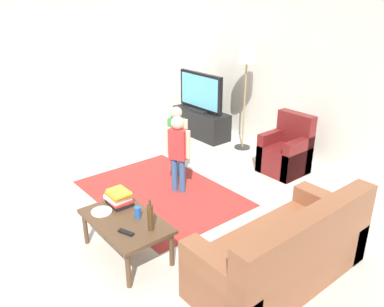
# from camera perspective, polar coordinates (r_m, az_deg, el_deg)

# --- Properties ---
(ground) EXTENTS (7.80, 7.80, 0.00)m
(ground) POSITION_cam_1_polar(r_m,az_deg,el_deg) (4.97, -5.41, -8.64)
(ground) COLOR beige
(wall_back) EXTENTS (6.00, 0.12, 2.70)m
(wall_back) POSITION_cam_1_polar(r_m,az_deg,el_deg) (6.52, 16.83, 10.91)
(wall_back) COLOR silver
(wall_back) RESTS_ON ground
(wall_left) EXTENTS (0.12, 6.00, 2.70)m
(wall_left) POSITION_cam_1_polar(r_m,az_deg,el_deg) (7.06, -20.01, 11.37)
(wall_left) COLOR silver
(wall_left) RESTS_ON ground
(area_rug) EXTENTS (2.20, 1.60, 0.01)m
(area_rug) POSITION_cam_1_polar(r_m,az_deg,el_deg) (5.41, -4.55, -5.75)
(area_rug) COLOR #9E2D28
(area_rug) RESTS_ON ground
(tv_stand) EXTENTS (1.20, 0.44, 0.50)m
(tv_stand) POSITION_cam_1_polar(r_m,az_deg,el_deg) (7.44, 1.33, 4.43)
(tv_stand) COLOR black
(tv_stand) RESTS_ON ground
(tv) EXTENTS (1.10, 0.28, 0.71)m
(tv) POSITION_cam_1_polar(r_m,az_deg,el_deg) (7.27, 1.24, 8.93)
(tv) COLOR black
(tv) RESTS_ON tv_stand
(couch) EXTENTS (0.80, 1.80, 0.86)m
(couch) POSITION_cam_1_polar(r_m,az_deg,el_deg) (3.86, 13.72, -14.36)
(couch) COLOR brown
(couch) RESTS_ON ground
(armchair) EXTENTS (0.60, 0.60, 0.90)m
(armchair) POSITION_cam_1_polar(r_m,az_deg,el_deg) (6.09, 13.69, 0.06)
(armchair) COLOR maroon
(armchair) RESTS_ON ground
(floor_lamp) EXTENTS (0.36, 0.36, 1.78)m
(floor_lamp) POSITION_cam_1_polar(r_m,az_deg,el_deg) (6.57, 8.03, 13.45)
(floor_lamp) COLOR #262626
(floor_lamp) RESTS_ON ground
(child_near_tv) EXTENTS (0.32, 0.21, 1.06)m
(child_near_tv) POSITION_cam_1_polar(r_m,az_deg,el_deg) (5.69, -2.27, 2.76)
(child_near_tv) COLOR #33598C
(child_near_tv) RESTS_ON ground
(child_center) EXTENTS (0.34, 0.21, 1.08)m
(child_center) POSITION_cam_1_polar(r_m,az_deg,el_deg) (5.18, -2.07, 0.88)
(child_center) COLOR #33598C
(child_center) RESTS_ON ground
(coffee_table) EXTENTS (1.00, 0.60, 0.42)m
(coffee_table) POSITION_cam_1_polar(r_m,az_deg,el_deg) (4.12, -9.69, -10.05)
(coffee_table) COLOR #513823
(coffee_table) RESTS_ON ground
(book_stack) EXTENTS (0.29, 0.24, 0.17)m
(book_stack) POSITION_cam_1_polar(r_m,az_deg,el_deg) (4.32, -10.67, -6.42)
(book_stack) COLOR black
(book_stack) RESTS_ON coffee_table
(bottle) EXTENTS (0.06, 0.06, 0.33)m
(bottle) POSITION_cam_1_polar(r_m,az_deg,el_deg) (3.82, -6.11, -9.24)
(bottle) COLOR #4C3319
(bottle) RESTS_ON coffee_table
(tv_remote) EXTENTS (0.18, 0.10, 0.02)m
(tv_remote) POSITION_cam_1_polar(r_m,az_deg,el_deg) (3.87, -9.62, -11.30)
(tv_remote) COLOR black
(tv_remote) RESTS_ON coffee_table
(soda_can) EXTENTS (0.07, 0.07, 0.12)m
(soda_can) POSITION_cam_1_polar(r_m,az_deg,el_deg) (4.07, -7.96, -8.52)
(soda_can) COLOR #2659B2
(soda_can) RESTS_ON coffee_table
(plate) EXTENTS (0.22, 0.22, 0.02)m
(plate) POSITION_cam_1_polar(r_m,az_deg,el_deg) (4.26, -13.07, -8.27)
(plate) COLOR white
(plate) RESTS_ON coffee_table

